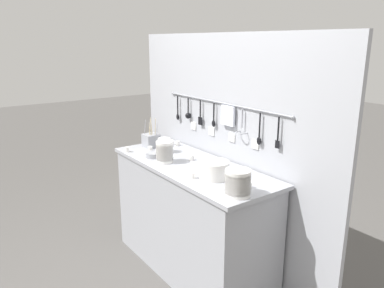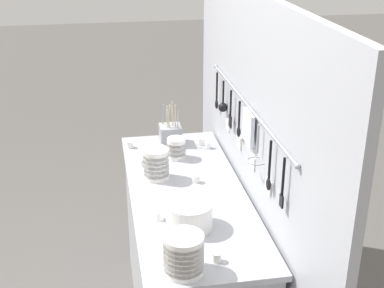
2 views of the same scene
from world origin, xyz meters
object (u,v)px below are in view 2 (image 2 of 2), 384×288
at_px(bowl_stack_short_front, 176,148).
at_px(bowl_stack_nested_right, 156,164).
at_px(cup_beside_plates, 202,142).
at_px(cup_edge_near, 196,179).
at_px(cup_back_right, 130,144).
at_px(cup_front_right, 159,216).
at_px(plate_stack, 189,215).
at_px(bowl_stack_wide_centre, 184,254).
at_px(steel_mixing_bowl, 152,162).
at_px(cup_front_left, 160,149).
at_px(cup_mid_row, 208,145).
at_px(cup_back_left, 217,257).
at_px(cutlery_caddy, 171,134).

distance_m(bowl_stack_short_front, bowl_stack_nested_right, 0.29).
bearing_deg(cup_beside_plates, cup_edge_near, -14.73).
distance_m(bowl_stack_short_front, cup_back_right, 0.34).
distance_m(cup_back_right, cup_front_right, 0.90).
bearing_deg(plate_stack, cup_edge_near, 165.64).
relative_size(bowl_stack_wide_centre, cup_back_right, 4.08).
relative_size(bowl_stack_nested_right, plate_stack, 0.81).
height_order(steel_mixing_bowl, cup_edge_near, cup_edge_near).
bearing_deg(cup_beside_plates, bowl_stack_short_front, -48.52).
bearing_deg(steel_mixing_bowl, bowl_stack_nested_right, 1.81).
distance_m(cup_front_right, cup_front_left, 0.80).
distance_m(bowl_stack_nested_right, cup_edge_near, 0.24).
bearing_deg(bowl_stack_short_front, cup_mid_row, 116.80).
distance_m(cup_mid_row, cup_edge_near, 0.47).
bearing_deg(cup_mid_row, cup_back_left, -9.86).
xyz_separation_m(plate_stack, steel_mixing_bowl, (-0.70, -0.10, -0.04)).
bearing_deg(cup_back_right, cup_beside_plates, 85.73).
bearing_deg(cup_front_left, bowl_stack_nested_right, -10.36).
xyz_separation_m(bowl_stack_short_front, cutlery_caddy, (-0.22, -0.01, -0.00)).
bearing_deg(bowl_stack_short_front, steel_mixing_bowl, -65.34).
bearing_deg(bowl_stack_short_front, cup_back_left, 0.76).
bearing_deg(bowl_stack_wide_centre, bowl_stack_nested_right, -179.04).
bearing_deg(cup_back_left, plate_stack, -166.92).
relative_size(bowl_stack_short_front, cutlery_caddy, 0.46).
relative_size(cup_front_right, cup_edge_near, 1.00).
relative_size(cup_beside_plates, cup_front_left, 1.00).
bearing_deg(bowl_stack_short_front, cup_front_right, -15.11).
bearing_deg(cup_back_right, cup_edge_near, 31.28).
distance_m(cup_back_right, cup_mid_row, 0.50).
height_order(bowl_stack_short_front, cup_beside_plates, bowl_stack_short_front).
height_order(cup_beside_plates, cup_front_left, same).
height_order(steel_mixing_bowl, cup_front_left, cup_front_left).
bearing_deg(cup_mid_row, cutlery_caddy, -116.77).
distance_m(steel_mixing_bowl, cup_front_right, 0.62).
height_order(plate_stack, cup_front_left, plate_stack).
xyz_separation_m(steel_mixing_bowl, cutlery_caddy, (-0.29, 0.15, 0.04)).
relative_size(bowl_stack_nested_right, cup_back_left, 4.12).
height_order(cutlery_caddy, cup_mid_row, cutlery_caddy).
relative_size(bowl_stack_short_front, cup_beside_plates, 2.99).
xyz_separation_m(cup_edge_near, cup_front_left, (-0.44, -0.14, 0.00)).
relative_size(bowl_stack_wide_centre, cup_back_left, 4.08).
bearing_deg(cutlery_caddy, cup_back_right, -85.79).
height_order(bowl_stack_short_front, cup_front_left, bowl_stack_short_front).
height_order(bowl_stack_wide_centre, cup_front_right, bowl_stack_wide_centre).
bearing_deg(cup_back_left, cup_mid_row, 170.14).
height_order(bowl_stack_wide_centre, plate_stack, bowl_stack_wide_centre).
bearing_deg(cup_front_right, bowl_stack_nested_right, 175.34).
xyz_separation_m(bowl_stack_short_front, cup_beside_plates, (-0.17, 0.19, -0.04)).
height_order(cup_back_right, cup_front_right, same).
bearing_deg(cup_edge_near, cup_back_right, -148.72).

